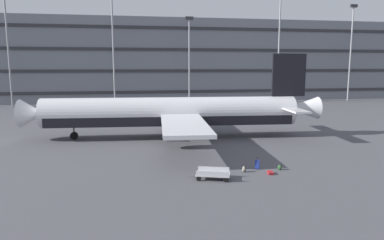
% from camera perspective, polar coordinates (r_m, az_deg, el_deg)
% --- Properties ---
extents(ground_plane, '(600.00, 600.00, 0.00)m').
position_cam_1_polar(ground_plane, '(43.65, -3.68, -2.69)').
color(ground_plane, '#4C4C51').
extents(terminal_structure, '(173.47, 18.58, 19.96)m').
position_cam_1_polar(terminal_structure, '(93.47, -7.16, 9.53)').
color(terminal_structure, slate).
rests_on(terminal_structure, ground_plane).
extents(airliner, '(36.10, 29.19, 10.15)m').
position_cam_1_polar(airliner, '(42.58, -2.90, 1.16)').
color(airliner, silver).
rests_on(airliner, ground_plane).
extents(light_mast_left, '(1.80, 0.50, 23.85)m').
position_cam_1_polar(light_mast_left, '(83.72, -27.74, 11.21)').
color(light_mast_left, gray).
rests_on(light_mast_left, ground_plane).
extents(light_mast_center_left, '(1.80, 0.50, 25.71)m').
position_cam_1_polar(light_mast_center_left, '(80.06, -12.71, 12.83)').
color(light_mast_center_left, gray).
rests_on(light_mast_center_left, ground_plane).
extents(light_mast_center_right, '(1.80, 0.50, 19.52)m').
position_cam_1_polar(light_mast_center_right, '(80.89, -0.44, 10.74)').
color(light_mast_center_right, gray).
rests_on(light_mast_center_right, ground_plane).
extents(light_mast_right, '(1.80, 0.50, 25.45)m').
position_cam_1_polar(light_mast_right, '(87.15, 13.95, 12.35)').
color(light_mast_right, gray).
rests_on(light_mast_right, ground_plane).
extents(light_mast_far_right, '(1.80, 0.50, 23.29)m').
position_cam_1_polar(light_mast_far_right, '(96.09, 24.39, 10.82)').
color(light_mast_far_right, gray).
rests_on(light_mast_far_right, ground_plane).
extents(suitcase_orange, '(0.45, 0.38, 1.01)m').
position_cam_1_polar(suitcase_orange, '(30.50, 10.53, -7.06)').
color(suitcase_orange, navy).
rests_on(suitcase_orange, ground_plane).
extents(suitcase_red, '(0.54, 0.78, 0.21)m').
position_cam_1_polar(suitcase_red, '(29.50, 12.59, -8.33)').
color(suitcase_red, '#B21E23').
rests_on(suitcase_red, ground_plane).
extents(backpack_large, '(0.38, 0.42, 0.49)m').
position_cam_1_polar(backpack_large, '(30.74, 14.01, -7.47)').
color(backpack_large, '#264C26').
rests_on(backpack_large, ground_plane).
extents(backpack_upright, '(0.35, 0.38, 0.57)m').
position_cam_1_polar(backpack_upright, '(29.50, 8.40, -7.91)').
color(backpack_upright, gray).
rests_on(backpack_upright, ground_plane).
extents(baggage_cart, '(3.35, 2.04, 0.82)m').
position_cam_1_polar(baggage_cart, '(27.44, 3.41, -8.74)').
color(baggage_cart, '#B7B7BC').
rests_on(baggage_cart, ground_plane).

